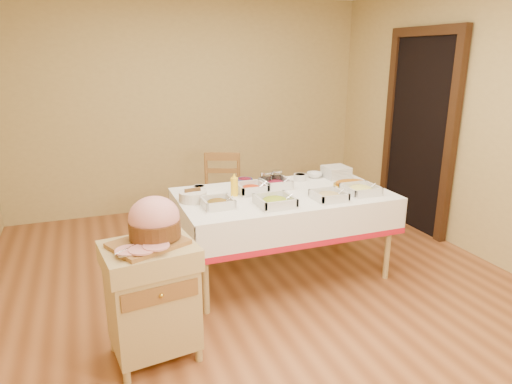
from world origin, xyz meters
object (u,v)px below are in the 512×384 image
dining_table (283,211)px  brass_platter (350,184)px  ham_on_board (154,223)px  preserve_jar_left (266,180)px  dining_chair (221,196)px  mustard_bottle (234,186)px  preserve_jar_right (276,178)px  bread_basket (193,196)px  butcher_cart (152,295)px  plate_stack (336,172)px

dining_table → brass_platter: (0.66, -0.02, 0.18)m
ham_on_board → brass_platter: size_ratio=1.35×
dining_table → preserve_jar_left: 0.35m
dining_chair → mustard_bottle: size_ratio=4.67×
preserve_jar_right → bread_basket: (-0.84, -0.23, -0.02)m
butcher_cart → bread_basket: bread_basket is taller
plate_stack → dining_table: bearing=-156.9°
dining_table → preserve_jar_right: preserve_jar_right is taller
preserve_jar_left → mustard_bottle: size_ratio=0.68×
dining_table → ham_on_board: size_ratio=4.06×
butcher_cart → mustard_bottle: size_ratio=4.02×
dining_chair → plate_stack: (0.96, -0.71, 0.34)m
preserve_jar_left → mustard_bottle: mustard_bottle is taller
butcher_cart → brass_platter: brass_platter is taller
bread_basket → mustard_bottle: bearing=3.6°
bread_basket → dining_table: bearing=-3.9°
mustard_bottle → plate_stack: size_ratio=0.86×
preserve_jar_right → bread_basket: size_ratio=0.58×
preserve_jar_left → brass_platter: preserve_jar_left is taller
dining_chair → mustard_bottle: mustard_bottle is taller
butcher_cart → brass_platter: 2.10m
dining_table → preserve_jar_right: 0.36m
preserve_jar_left → bread_basket: 0.76m
mustard_bottle → brass_platter: mustard_bottle is taller
bread_basket → preserve_jar_left: bearing=15.8°
butcher_cart → ham_on_board: ham_on_board is taller
ham_on_board → mustard_bottle: size_ratio=2.29×
preserve_jar_left → plate_stack: 0.75m
dining_table → brass_platter: bearing=-2.1°
butcher_cart → bread_basket: bearing=60.8°
dining_table → plate_stack: 0.78m
mustard_bottle → brass_platter: (1.08, -0.10, -0.07)m
brass_platter → plate_stack: bearing=84.0°
butcher_cart → mustard_bottle: (0.84, 0.88, 0.40)m
dining_chair → mustard_bottle: bearing=-99.4°
butcher_cart → ham_on_board: size_ratio=1.75×
dining_chair → plate_stack: bearing=-36.6°
dining_chair → ham_on_board: size_ratio=2.04×
butcher_cart → mustard_bottle: 1.29m
preserve_jar_right → bread_basket: bearing=-164.9°
dining_chair → bread_basket: dining_chair is taller
dining_chair → preserve_jar_left: bearing=-74.5°
preserve_jar_right → ham_on_board: bearing=-140.5°
ham_on_board → brass_platter: 2.03m
ham_on_board → preserve_jar_right: 1.65m
ham_on_board → brass_platter: ham_on_board is taller
preserve_jar_right → bread_basket: 0.87m
mustard_bottle → plate_stack: (1.11, 0.22, -0.03)m
preserve_jar_right → brass_platter: (0.60, -0.30, -0.04)m
preserve_jar_left → preserve_jar_right: bearing=9.9°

